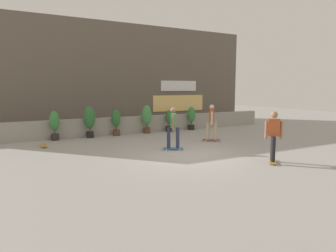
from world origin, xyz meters
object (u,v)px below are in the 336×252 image
Objects in this scene: potted_plant_3 at (147,117)px; skater_by_wall_left at (212,121)px; potted_plant_5 at (191,117)px; skater_by_wall_right at (274,135)px; potted_plant_4 at (169,120)px; potted_plant_1 at (90,119)px; skater_far_right at (173,126)px; skateboard_near_camera at (44,145)px; potted_plant_0 at (54,124)px; potted_plant_2 at (116,121)px.

skater_by_wall_left is (1.63, -3.66, 0.05)m from potted_plant_3.
skater_by_wall_right is at bearing -103.68° from potted_plant_5.
skater_by_wall_right reaches higher than potted_plant_4.
potted_plant_1 reaches higher than potted_plant_4.
potted_plant_4 is at bearing 63.33° from skater_far_right.
potted_plant_3 is 5.62m from skateboard_near_camera.
skater_by_wall_right is 3.84m from skater_far_right.
potted_plant_2 is (3.01, 0.00, -0.03)m from potted_plant_0.
skater_by_wall_right reaches higher than skateboard_near_camera.
skater_by_wall_left is at bearing -17.53° from skateboard_near_camera.
potted_plant_0 is 0.82× the size of skater_by_wall_left.
potted_plant_3 is at bearing 113.98° from skater_by_wall_left.
skater_by_wall_right reaches higher than potted_plant_3.
potted_plant_2 reaches higher than potted_plant_4.
potted_plant_1 is 2.84m from skateboard_near_camera.
potted_plant_4 is 0.72× the size of skater_far_right.
potted_plant_4 is (3.10, -0.00, -0.11)m from potted_plant_2.
skater_far_right is at bearing -34.77° from skateboard_near_camera.
potted_plant_5 reaches higher than skateboard_near_camera.
potted_plant_3 is 0.90× the size of skater_by_wall_left.
potted_plant_4 is at bearing 86.89° from skater_by_wall_right.
potted_plant_2 is at bearing 100.23° from skater_far_right.
skater_by_wall_left reaches higher than potted_plant_3.
skater_by_wall_left reaches higher than potted_plant_2.
skater_by_wall_right is 4.31m from skater_by_wall_left.
potted_plant_1 reaches higher than potted_plant_2.
potted_plant_3 is 1.89× the size of skateboard_near_camera.
potted_plant_1 is 8.89m from skater_by_wall_right.
potted_plant_3 is 1.41m from potted_plant_4.
potted_plant_2 is 0.80× the size of skater_by_wall_right.
skater_by_wall_right is 1.00× the size of skater_far_right.
skater_by_wall_right and skater_far_right have the same top height.
skateboard_near_camera is (-3.65, -1.44, -0.70)m from potted_plant_2.
potted_plant_2 is 4.96m from skater_by_wall_left.
potted_plant_2 is 4.62m from skater_far_right.
potted_plant_0 is at bearing 150.08° from skater_by_wall_left.
potted_plant_1 reaches higher than potted_plant_3.
skateboard_near_camera is (-5.37, -1.44, -0.83)m from potted_plant_3.
potted_plant_2 is at bearing 180.00° from potted_plant_5.
potted_plant_1 is 4.48m from potted_plant_4.
skater_far_right is (2.18, -4.55, 0.02)m from potted_plant_1.
skater_far_right is 2.09× the size of skateboard_near_camera.
skater_by_wall_right is at bearing -54.34° from potted_plant_0.
skateboard_near_camera is (-0.64, -1.44, -0.73)m from potted_plant_0.
potted_plant_5 is 1.68× the size of skateboard_near_camera.
skater_by_wall_right is at bearing -45.66° from skateboard_near_camera.
potted_plant_3 is at bearing 180.00° from potted_plant_4.
skateboard_near_camera is at bearing 145.23° from skater_far_right.
potted_plant_0 is 3.01m from potted_plant_2.
skater_far_right is at bearing -129.74° from potted_plant_5.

